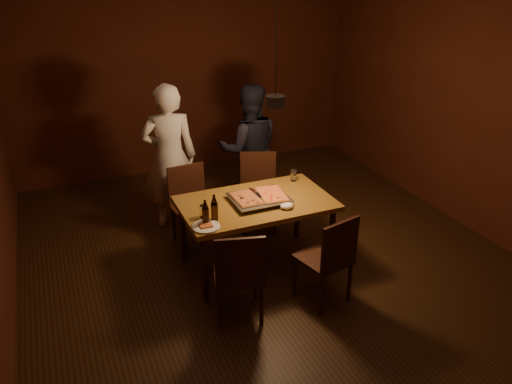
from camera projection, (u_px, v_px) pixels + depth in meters
name	position (u px, v px, depth m)	size (l,w,h in m)	color
room_shell	(275.00, 138.00, 4.69)	(6.00, 6.00, 6.00)	#3A210F
dining_table	(256.00, 208.00, 4.97)	(1.50, 0.90, 0.75)	olive
chair_far_left	(190.00, 198.00, 5.49)	(0.45, 0.45, 0.49)	#38190F
chair_far_right	(258.00, 184.00, 5.85)	(0.54, 0.54, 0.49)	#38190F
chair_near_left	(239.00, 269.00, 4.23)	(0.52, 0.52, 0.49)	#38190F
chair_near_right	(331.00, 253.00, 4.47)	(0.50, 0.50, 0.49)	#38190F
pizza_tray	(259.00, 199.00, 4.92)	(0.55, 0.45, 0.05)	silver
pizza_meat	(247.00, 198.00, 4.87)	(0.23, 0.37, 0.02)	maroon
pizza_cheese	(272.00, 194.00, 4.95)	(0.25, 0.40, 0.02)	gold
spatula	(258.00, 195.00, 4.92)	(0.09, 0.24, 0.04)	silver
beer_bottle_a	(205.00, 212.00, 4.46)	(0.06, 0.06, 0.24)	black
beer_bottle_b	(214.00, 207.00, 4.53)	(0.07, 0.07, 0.25)	black
water_glass_left	(204.00, 211.00, 4.61)	(0.07, 0.07, 0.12)	silver
water_glass_right	(293.00, 175.00, 5.37)	(0.06, 0.06, 0.13)	silver
plate_slice	(206.00, 227.00, 4.45)	(0.25, 0.25, 0.03)	white
napkin	(287.00, 206.00, 4.78)	(0.13, 0.10, 0.06)	white
diner_white	(170.00, 157.00, 5.75)	(0.63, 0.41, 1.71)	white
diner_dark	(249.00, 149.00, 6.13)	(0.78, 0.61, 1.61)	black
pendant_lamp	(275.00, 100.00, 4.54)	(0.18, 0.18, 1.10)	black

